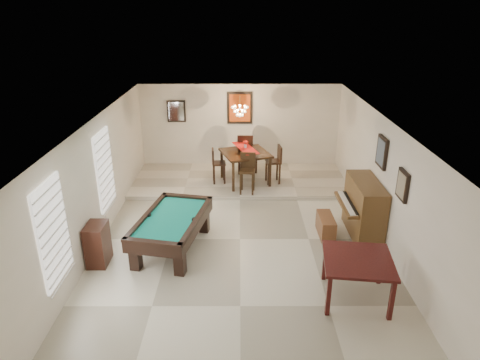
{
  "coord_description": "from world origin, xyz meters",
  "views": [
    {
      "loc": [
        -0.02,
        -8.15,
        4.73
      ],
      "look_at": [
        0.0,
        0.6,
        1.15
      ],
      "focal_mm": 32.0,
      "sensor_mm": 36.0,
      "label": 1
    }
  ],
  "objects_px": {
    "dining_chair_south": "(247,174)",
    "upright_piano": "(357,209)",
    "flower_vase": "(245,144)",
    "pool_table": "(172,233)",
    "square_table": "(356,279)",
    "dining_table": "(245,165)",
    "apothecary_chest": "(98,244)",
    "dining_chair_north": "(245,153)",
    "dining_chair_west": "(219,166)",
    "chandelier": "(240,107)",
    "piano_bench": "(326,226)",
    "dining_chair_east": "(273,164)"
  },
  "relations": [
    {
      "from": "dining_chair_south",
      "to": "upright_piano",
      "type": "bearing_deg",
      "value": -33.83
    },
    {
      "from": "upright_piano",
      "to": "flower_vase",
      "type": "distance_m",
      "value": 3.72
    },
    {
      "from": "dining_chair_south",
      "to": "pool_table",
      "type": "bearing_deg",
      "value": -114.57
    },
    {
      "from": "square_table",
      "to": "dining_table",
      "type": "height_order",
      "value": "dining_table"
    },
    {
      "from": "apothecary_chest",
      "to": "dining_table",
      "type": "distance_m",
      "value": 4.89
    },
    {
      "from": "square_table",
      "to": "dining_chair_south",
      "type": "distance_m",
      "value": 4.64
    },
    {
      "from": "square_table",
      "to": "upright_piano",
      "type": "relative_size",
      "value": 0.76
    },
    {
      "from": "dining_chair_south",
      "to": "dining_chair_north",
      "type": "distance_m",
      "value": 1.48
    },
    {
      "from": "dining_chair_west",
      "to": "upright_piano",
      "type": "bearing_deg",
      "value": -136.62
    },
    {
      "from": "dining_chair_south",
      "to": "chandelier",
      "type": "bearing_deg",
      "value": 108.15
    },
    {
      "from": "square_table",
      "to": "upright_piano",
      "type": "bearing_deg",
      "value": 75.66
    },
    {
      "from": "square_table",
      "to": "chandelier",
      "type": "height_order",
      "value": "chandelier"
    },
    {
      "from": "dining_chair_west",
      "to": "piano_bench",
      "type": "bearing_deg",
      "value": -143.59
    },
    {
      "from": "pool_table",
      "to": "dining_chair_west",
      "type": "xyz_separation_m",
      "value": [
        0.82,
        3.36,
        0.25
      ]
    },
    {
      "from": "square_table",
      "to": "dining_chair_east",
      "type": "bearing_deg",
      "value": 102.05
    },
    {
      "from": "pool_table",
      "to": "square_table",
      "type": "distance_m",
      "value": 3.77
    },
    {
      "from": "pool_table",
      "to": "dining_chair_south",
      "type": "bearing_deg",
      "value": 70.12
    },
    {
      "from": "piano_bench",
      "to": "dining_chair_north",
      "type": "xyz_separation_m",
      "value": [
        -1.74,
        3.53,
        0.5
      ]
    },
    {
      "from": "dining_table",
      "to": "dining_chair_west",
      "type": "height_order",
      "value": "dining_table"
    },
    {
      "from": "piano_bench",
      "to": "upright_piano",
      "type": "bearing_deg",
      "value": 1.77
    },
    {
      "from": "pool_table",
      "to": "flower_vase",
      "type": "xyz_separation_m",
      "value": [
        1.56,
        3.38,
        0.87
      ]
    },
    {
      "from": "upright_piano",
      "to": "piano_bench",
      "type": "relative_size",
      "value": 1.9
    },
    {
      "from": "dining_chair_west",
      "to": "dining_chair_south",
      "type": "bearing_deg",
      "value": -138.69
    },
    {
      "from": "piano_bench",
      "to": "dining_chair_east",
      "type": "relative_size",
      "value": 0.75
    },
    {
      "from": "apothecary_chest",
      "to": "square_table",
      "type": "bearing_deg",
      "value": -13.11
    },
    {
      "from": "dining_chair_south",
      "to": "dining_chair_west",
      "type": "xyz_separation_m",
      "value": [
        -0.77,
        0.73,
        -0.05
      ]
    },
    {
      "from": "upright_piano",
      "to": "dining_table",
      "type": "xyz_separation_m",
      "value": [
        -2.41,
        2.77,
        -0.01
      ]
    },
    {
      "from": "upright_piano",
      "to": "dining_chair_east",
      "type": "height_order",
      "value": "upright_piano"
    },
    {
      "from": "piano_bench",
      "to": "chandelier",
      "type": "height_order",
      "value": "chandelier"
    },
    {
      "from": "dining_table",
      "to": "dining_chair_south",
      "type": "relative_size",
      "value": 1.13
    },
    {
      "from": "square_table",
      "to": "dining_chair_south",
      "type": "xyz_separation_m",
      "value": [
        -1.79,
        4.27,
        0.26
      ]
    },
    {
      "from": "pool_table",
      "to": "dining_chair_north",
      "type": "relative_size",
      "value": 1.8
    },
    {
      "from": "square_table",
      "to": "dining_chair_south",
      "type": "bearing_deg",
      "value": 112.75
    },
    {
      "from": "square_table",
      "to": "upright_piano",
      "type": "distance_m",
      "value": 2.33
    },
    {
      "from": "upright_piano",
      "to": "apothecary_chest",
      "type": "distance_m",
      "value": 5.46
    },
    {
      "from": "dining_chair_west",
      "to": "dining_chair_east",
      "type": "height_order",
      "value": "dining_chair_east"
    },
    {
      "from": "dining_table",
      "to": "dining_chair_east",
      "type": "relative_size",
      "value": 1.14
    },
    {
      "from": "flower_vase",
      "to": "dining_chair_north",
      "type": "bearing_deg",
      "value": 89.38
    },
    {
      "from": "apothecary_chest",
      "to": "dining_chair_north",
      "type": "xyz_separation_m",
      "value": [
        2.94,
        4.64,
        0.3
      ]
    },
    {
      "from": "apothecary_chest",
      "to": "pool_table",
      "type": "bearing_deg",
      "value": 21.23
    },
    {
      "from": "upright_piano",
      "to": "dining_chair_west",
      "type": "height_order",
      "value": "upright_piano"
    },
    {
      "from": "flower_vase",
      "to": "dining_table",
      "type": "bearing_deg",
      "value": 0.0
    },
    {
      "from": "flower_vase",
      "to": "chandelier",
      "type": "height_order",
      "value": "chandelier"
    },
    {
      "from": "apothecary_chest",
      "to": "dining_chair_west",
      "type": "height_order",
      "value": "dining_chair_west"
    },
    {
      "from": "piano_bench",
      "to": "dining_table",
      "type": "bearing_deg",
      "value": 121.99
    },
    {
      "from": "dining_chair_north",
      "to": "dining_chair_east",
      "type": "height_order",
      "value": "dining_chair_north"
    },
    {
      "from": "dining_table",
      "to": "dining_chair_west",
      "type": "relative_size",
      "value": 1.24
    },
    {
      "from": "piano_bench",
      "to": "apothecary_chest",
      "type": "relative_size",
      "value": 0.95
    },
    {
      "from": "piano_bench",
      "to": "apothecary_chest",
      "type": "height_order",
      "value": "apothecary_chest"
    },
    {
      "from": "square_table",
      "to": "dining_chair_east",
      "type": "distance_m",
      "value": 5.1
    }
  ]
}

